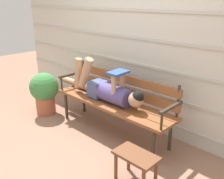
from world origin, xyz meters
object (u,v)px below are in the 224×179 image
Objects in this scene: park_bench at (116,98)px; footstool at (136,160)px; reclining_person at (105,89)px; potted_plant at (44,91)px.

footstool is (0.87, -0.63, -0.23)m from park_bench.
park_bench is 1.07× the size of reclining_person.
reclining_person is (-0.12, -0.07, 0.12)m from park_bench.
park_bench is 1.09m from footstool.
reclining_person is 1.14m from potted_plant.
potted_plant is (-2.06, 0.26, 0.12)m from footstool.
park_bench is 2.73× the size of potted_plant.
footstool is (0.99, -0.56, -0.35)m from reclining_person.
park_bench reaches higher than footstool.
reclining_person is 2.56× the size of potted_plant.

